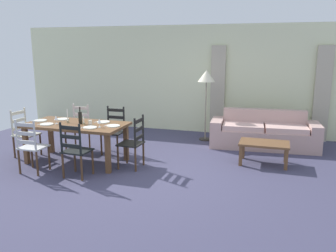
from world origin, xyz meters
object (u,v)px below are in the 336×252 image
Objects in this scene: dining_chair_near_left at (31,146)px; coffee_cup_primary at (90,123)px; dining_table at (76,128)px; dining_chair_head_west at (24,133)px; dining_chair_head_east at (133,142)px; dining_chair_near_right at (75,150)px; wine_glass_near_left at (56,118)px; wine_glass_near_right at (99,121)px; dining_chair_far_right at (114,130)px; dining_chair_far_left at (79,127)px; couch at (264,134)px; wine_bottle at (80,117)px; coffee_table at (264,146)px; standing_lamp at (206,80)px.

dining_chair_near_left is 1.09m from coffee_cup_primary.
dining_chair_head_west is (-1.19, 0.00, -0.19)m from dining_table.
dining_chair_head_east is 10.67× the size of coffee_cup_primary.
dining_chair_near_right is 1.78m from dining_chair_head_west.
dining_chair_head_west is 2.35m from dining_chair_head_east.
wine_glass_near_right is at bearing -1.03° from wine_glass_near_left.
dining_chair_head_east reaches higher than coffee_cup_primary.
dining_chair_far_right is at bearing 100.87° from wine_glass_near_right.
dining_chair_far_left is at bearing 133.62° from coffee_cup_primary.
dining_chair_near_right is 4.10m from couch.
dining_table is 0.23m from wine_bottle.
coffee_cup_primary is (0.65, 0.11, -0.07)m from wine_glass_near_left.
dining_chair_head_west is 1.00× the size of dining_chair_head_east.
wine_bottle is at bearing 56.89° from dining_chair_near_left.
coffee_cup_primary is 0.10× the size of coffee_table.
dining_chair_head_west is at bearing 175.06° from wine_glass_near_right.
dining_chair_far_right is 3.04× the size of wine_bottle.
dining_chair_near_right is 3.41m from coffee_table.
dining_chair_far_right and dining_chair_head_east have the same top height.
dining_chair_far_right is at bearing 66.41° from wine_bottle.
couch is at bearing 44.73° from dining_chair_near_right.
dining_table reaches higher than coffee_table.
wine_bottle is at bearing 114.51° from dining_chair_near_right.
dining_table is 0.63m from wine_glass_near_right.
dining_chair_near_right is at bearing -134.56° from dining_chair_head_east.
dining_chair_near_left is at bearing -44.59° from dining_chair_head_west.
wine_bottle reaches higher than dining_table.
wine_bottle is at bearing 0.82° from dining_chair_head_west.
coffee_cup_primary is at bearing 9.33° from wine_glass_near_left.
wine_bottle is at bearing 160.74° from wine_glass_near_right.
coffee_table is (4.59, 0.94, -0.12)m from dining_chair_head_west.
coffee_cup_primary is at bearing -177.11° from dining_chair_head_east.
couch is at bearing 33.35° from wine_bottle.
wine_glass_near_left is 0.91m from wine_glass_near_right.
dining_chair_far_left is 1.00× the size of dining_chair_far_right.
standing_lamp is at bearing 36.30° from dining_chair_head_west.
dining_chair_near_right is (0.43, -0.72, -0.19)m from dining_table.
dining_chair_far_right is at bearing 83.84° from coffee_cup_primary.
couch is 2.60× the size of coffee_table.
dining_chair_far_right is at bearing -0.99° from dining_chair_far_left.
dining_table is at bearing -164.46° from coffee_table.
coffee_cup_primary is at bearing 98.59° from dining_chair_near_right.
dining_chair_near_right and dining_chair_head_east have the same top height.
dining_table is 4.00m from couch.
wine_bottle reaches higher than dining_chair_near_left.
dining_chair_near_left is 1.00× the size of dining_chair_far_left.
dining_chair_near_left is at bearing -177.58° from dining_chair_near_right.
dining_table is 1.98× the size of dining_chair_far_right.
dining_chair_head_east is 5.96× the size of wine_glass_near_left.
wine_glass_near_right is 3.07m from coffee_table.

